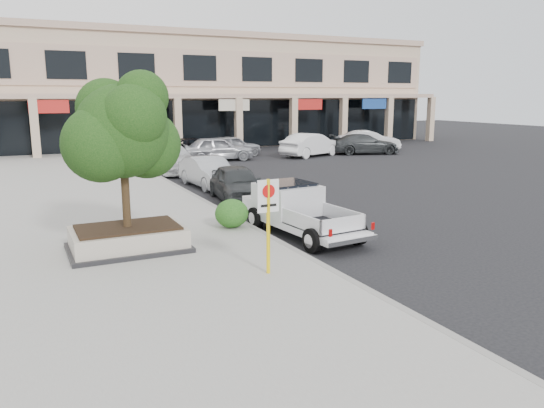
{
  "coord_description": "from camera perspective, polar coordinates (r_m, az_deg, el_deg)",
  "views": [
    {
      "loc": [
        -8.34,
        -12.72,
        4.38
      ],
      "look_at": [
        -1.43,
        1.5,
        1.12
      ],
      "focal_mm": 35.0,
      "sensor_mm": 36.0,
      "label": 1
    }
  ],
  "objects": [
    {
      "name": "curb_car_b",
      "position": [
        25.77,
        -6.83,
        3.44
      ],
      "size": [
        1.81,
        4.54,
        1.47
      ],
      "primitive_type": "imported",
      "rotation": [
        0.0,
        0.0,
        0.06
      ],
      "color": "#A2A6AA",
      "rests_on": "ground"
    },
    {
      "name": "lot_car_f",
      "position": [
        43.4,
        10.38,
        6.73
      ],
      "size": [
        5.13,
        3.46,
        1.6
      ],
      "primitive_type": "imported",
      "rotation": [
        0.0,
        0.0,
        1.17
      ],
      "color": "silver",
      "rests_on": "ground"
    },
    {
      "name": "lot_car_c",
      "position": [
        40.82,
        9.95,
        6.37
      ],
      "size": [
        5.52,
        3.58,
        1.49
      ],
      "primitive_type": "imported",
      "rotation": [
        0.0,
        0.0,
        1.25
      ],
      "color": "#2F3234",
      "rests_on": "ground"
    },
    {
      "name": "planter",
      "position": [
        15.26,
        -15.21,
        -3.6
      ],
      "size": [
        3.2,
        2.2,
        0.68
      ],
      "color": "black",
      "rests_on": "sidewalk"
    },
    {
      "name": "curb_car_c",
      "position": [
        31.29,
        -11.03,
        4.91
      ],
      "size": [
        2.61,
        5.76,
        1.64
      ],
      "primitive_type": "imported",
      "rotation": [
        0.0,
        0.0,
        0.06
      ],
      "color": "silver",
      "rests_on": "ground"
    },
    {
      "name": "lot_car_d",
      "position": [
        37.45,
        -8.38,
        5.95
      ],
      "size": [
        5.6,
        3.21,
        1.47
      ],
      "primitive_type": "imported",
      "rotation": [
        0.0,
        0.0,
        1.72
      ],
      "color": "black",
      "rests_on": "ground"
    },
    {
      "name": "lot_car_a",
      "position": [
        36.29,
        -5.88,
        5.97
      ],
      "size": [
        5.06,
        2.56,
        1.65
      ],
      "primitive_type": "imported",
      "rotation": [
        0.0,
        0.0,
        1.44
      ],
      "color": "#AFB1B8",
      "rests_on": "ground"
    },
    {
      "name": "curb_car_d",
      "position": [
        39.09,
        -13.49,
        5.99
      ],
      "size": [
        2.44,
        5.29,
        1.47
      ],
      "primitive_type": "imported",
      "rotation": [
        0.0,
        0.0,
        -0.0
      ],
      "color": "black",
      "rests_on": "ground"
    },
    {
      "name": "planter_tree",
      "position": [
        14.96,
        -15.42,
        7.53
      ],
      "size": [
        2.9,
        2.55,
        4.0
      ],
      "color": "black",
      "rests_on": "planter"
    },
    {
      "name": "lot_car_b",
      "position": [
        38.72,
        4.23,
        6.37
      ],
      "size": [
        5.37,
        3.41,
        1.67
      ],
      "primitive_type": "imported",
      "rotation": [
        0.0,
        0.0,
        1.92
      ],
      "color": "silver",
      "rests_on": "ground"
    },
    {
      "name": "curb",
      "position": [
        20.38,
        -5.85,
        -0.61
      ],
      "size": [
        0.2,
        52.0,
        0.15
      ],
      "primitive_type": "cube",
      "color": "gray",
      "rests_on": "ground"
    },
    {
      "name": "no_parking_sign",
      "position": [
        12.54,
        -0.41,
        -1.01
      ],
      "size": [
        0.55,
        0.09,
        2.3
      ],
      "color": "yellow",
      "rests_on": "sidewalk"
    },
    {
      "name": "hedge",
      "position": [
        17.2,
        -4.36,
        -1.02
      ],
      "size": [
        1.1,
        0.99,
        0.93
      ],
      "primitive_type": "ellipsoid",
      "color": "#174A15",
      "rests_on": "sidewalk"
    },
    {
      "name": "curb_car_a",
      "position": [
        22.34,
        -3.8,
        2.26
      ],
      "size": [
        2.32,
        4.57,
        1.49
      ],
      "primitive_type": "imported",
      "rotation": [
        0.0,
        0.0,
        -0.13
      ],
      "color": "#2B2E2F",
      "rests_on": "ground"
    },
    {
      "name": "sidewalk",
      "position": [
        19.42,
        -16.86,
        -1.67
      ],
      "size": [
        8.0,
        52.0,
        0.15
      ],
      "primitive_type": "cube",
      "color": "gray",
      "rests_on": "ground"
    },
    {
      "name": "lot_car_e",
      "position": [
        38.3,
        -4.44,
        6.23
      ],
      "size": [
        4.89,
        2.85,
        1.56
      ],
      "primitive_type": "imported",
      "rotation": [
        0.0,
        0.0,
        1.8
      ],
      "color": "#A4A6AC",
      "rests_on": "ground"
    },
    {
      "name": "strip_mall",
      "position": [
        49.43,
        -6.76,
        12.0
      ],
      "size": [
        40.55,
        12.43,
        9.5
      ],
      "color": "#C9A78D",
      "rests_on": "ground"
    },
    {
      "name": "pickup_truck",
      "position": [
        16.7,
        3.34,
        -0.75
      ],
      "size": [
        2.33,
        5.24,
        1.6
      ],
      "primitive_type": null,
      "rotation": [
        0.0,
        0.0,
        0.09
      ],
      "color": "silver",
      "rests_on": "ground"
    },
    {
      "name": "ground",
      "position": [
        15.83,
        7.06,
        -4.51
      ],
      "size": [
        120.0,
        120.0,
        0.0
      ],
      "primitive_type": "plane",
      "color": "black",
      "rests_on": "ground"
    }
  ]
}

